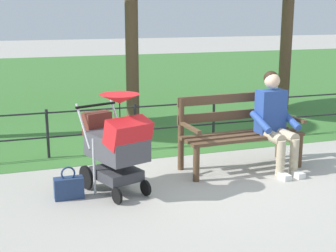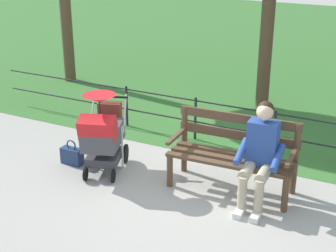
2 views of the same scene
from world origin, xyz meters
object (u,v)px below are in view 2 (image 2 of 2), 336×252
Objects in this scene: person_on_bench at (260,152)px; stroller at (103,132)px; park_bench at (234,150)px; handbag at (72,156)px.

stroller is at bearing 4.99° from person_on_bench.
park_bench is 1.77m from stroller.
person_on_bench reaches higher than handbag.
park_bench reaches higher than handbag.
park_bench is 0.49m from person_on_bench.
handbag is at bearing 3.93° from person_on_bench.
park_bench is 1.41× the size of stroller.
stroller is (2.12, 0.19, -0.08)m from person_on_bench.
stroller is 3.11× the size of handbag.
stroller reaches higher than park_bench.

